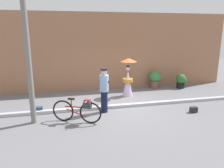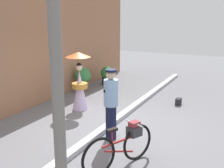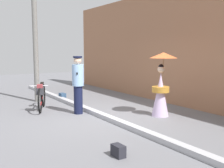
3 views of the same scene
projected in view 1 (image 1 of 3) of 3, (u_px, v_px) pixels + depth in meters
ground_plane at (119, 107)px, 8.93m from camera, size 30.00×30.00×0.00m
building_wall at (104, 52)px, 11.47m from camera, size 14.00×0.40×4.00m
sidewalk_curb at (119, 106)px, 8.91m from camera, size 14.00×0.20×0.12m
bicycle_near_officer at (79, 110)px, 7.37m from camera, size 1.62×0.77×0.86m
person_officer at (104, 89)px, 8.22m from camera, size 0.34×0.34×1.71m
person_with_parasol at (128, 77)px, 10.32m from camera, size 0.78×0.78×1.82m
potted_plant_by_door at (155, 79)px, 11.84m from camera, size 0.62×0.61×0.94m
potted_plant_small at (181, 81)px, 11.85m from camera, size 0.55×0.54×0.78m
backpack_on_pavement at (194, 110)px, 8.36m from camera, size 0.28×0.16×0.22m
backpack_spare at (39, 110)px, 8.34m from camera, size 0.30×0.20×0.24m
utility_pole at (28, 53)px, 6.88m from camera, size 0.18×0.18×4.80m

